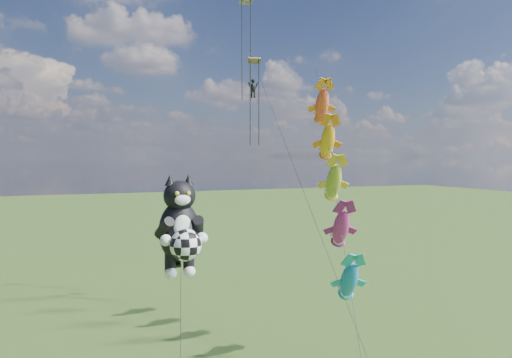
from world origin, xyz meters
name	(u,v)px	position (x,y,z in m)	size (l,w,h in m)	color
cat_kite_rig	(181,228)	(4.33, -0.35, 9.06)	(2.45, 4.15, 11.73)	brown
fish_windsock_rig	(334,182)	(15.47, 3.46, 10.95)	(5.51, 15.07, 19.49)	brown
parafoil_rig	(255,79)	(14.09, 13.74, 19.00)	(2.48, 17.46, 26.30)	brown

